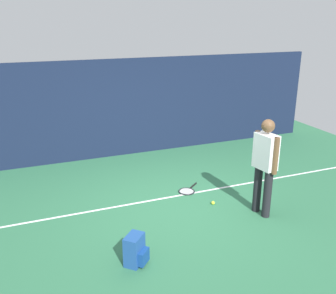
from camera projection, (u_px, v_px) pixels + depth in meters
ground_plane at (176, 205)px, 6.90m from camera, size 12.00×12.00×0.00m
back_fence at (129, 108)px, 9.16m from camera, size 10.00×0.10×2.35m
court_line at (169, 197)px, 7.21m from camera, size 9.00×0.05×0.00m
tennis_player at (265, 162)px, 6.31m from camera, size 0.28×0.52×1.70m
tennis_racket at (187, 191)px, 7.45m from camera, size 0.59×0.53×0.03m
backpack at (135, 250)px, 5.21m from camera, size 0.38×0.38×0.44m
tennis_ball_near_player at (213, 203)px, 6.93m from camera, size 0.07×0.07×0.07m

